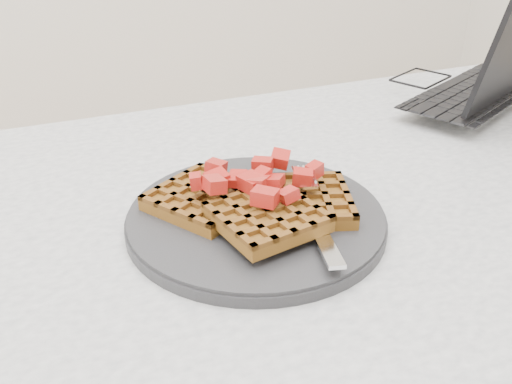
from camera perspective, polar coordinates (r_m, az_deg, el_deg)
table at (r=0.69m, az=4.86°, el=-10.87°), size 1.20×0.80×0.75m
plate at (r=0.61m, az=-0.00°, el=-2.64°), size 0.28×0.28×0.02m
waffles at (r=0.60m, az=0.16°, el=-1.23°), size 0.23×0.20×0.03m
strawberry_pile at (r=0.59m, az=-0.00°, el=1.20°), size 0.15×0.15×0.02m
fork at (r=0.59m, az=5.77°, el=-2.34°), size 0.07×0.18×0.02m
laptop at (r=1.01m, az=20.26°, el=10.43°), size 0.37×0.34×0.22m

